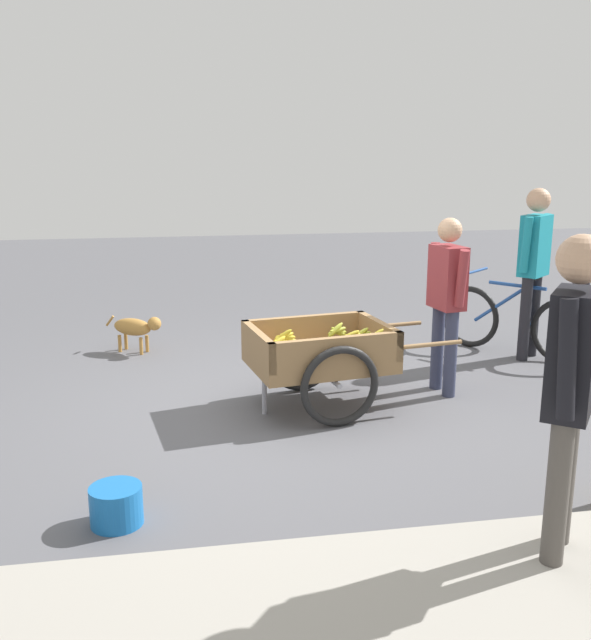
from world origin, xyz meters
The scene contains 8 objects.
ground_plane centered at (0.00, 0.00, 0.00)m, with size 24.00×24.00×0.00m, color #56565B.
fruit_cart centered at (-0.34, -0.01, 0.44)m, with size 1.75×1.04×0.72m.
vendor_person centered at (-1.47, -0.20, 0.90)m, with size 0.25×0.56×1.52m.
bicycle centered at (-2.61, -1.16, 0.35)m, with size 1.11×1.31×0.85m.
cyclist_person centered at (-2.71, -1.04, 1.03)m, with size 0.42×0.43×1.71m.
dog centered at (1.21, -1.93, 0.27)m, with size 0.59×0.41×0.40m.
plastic_bucket centered at (1.18, 1.62, 0.11)m, with size 0.30×0.30×0.23m, color #1966B2.
bystander_person centered at (-1.01, 2.49, 1.03)m, with size 0.37×0.48×1.71m.
Camera 1 is at (0.82, 5.41, 2.08)m, focal length 39.98 mm.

